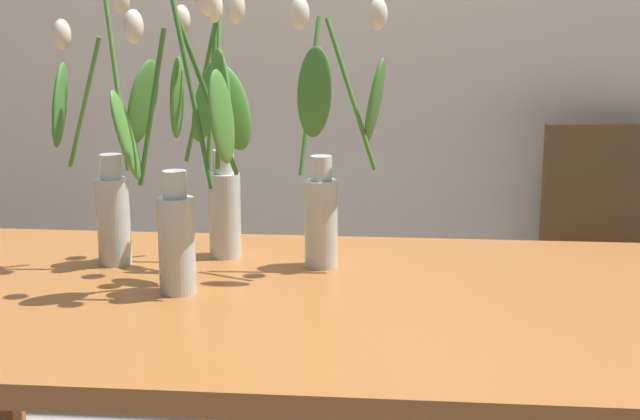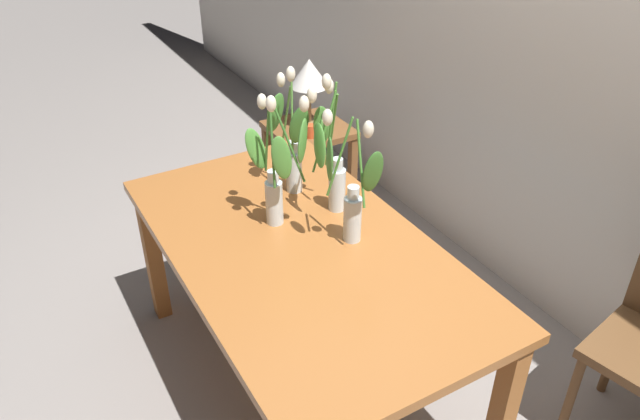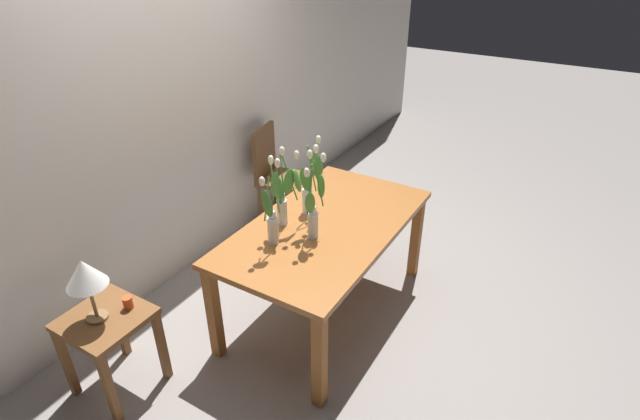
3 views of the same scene
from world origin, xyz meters
name	(u,v)px [view 3 (image 3 of 3)]	position (x,y,z in m)	size (l,w,h in m)	color
ground_plane	(326,308)	(0.00, 0.00, 0.00)	(18.00, 18.00, 0.00)	gray
room_wall_rear	(170,104)	(0.00, 1.32, 1.35)	(9.00, 0.10, 2.70)	silver
dining_table	(326,235)	(0.00, 0.00, 0.65)	(1.60, 0.90, 0.74)	#A3602D
tulip_vase_0	(310,188)	(0.08, 0.17, 0.93)	(0.19, 0.17, 0.54)	silver
tulip_vase_1	(273,218)	(-0.37, 0.16, 0.93)	(0.22, 0.12, 0.57)	silver
tulip_vase_2	(313,207)	(-0.17, 0.00, 0.95)	(0.23, 0.22, 0.56)	silver
tulip_vase_3	(284,197)	(-0.16, 0.22, 0.96)	(0.20, 0.17, 0.57)	silver
dining_chair	(275,171)	(0.86, 1.04, 0.52)	(0.47, 0.47, 0.93)	brown
side_table	(109,332)	(-1.25, 0.73, 0.43)	(0.44, 0.44, 0.55)	brown
table_lamp	(85,275)	(-1.27, 0.75, 0.86)	(0.22, 0.22, 0.40)	olive
pillar_candle	(128,303)	(-1.12, 0.67, 0.59)	(0.06, 0.06, 0.07)	#CC4C23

